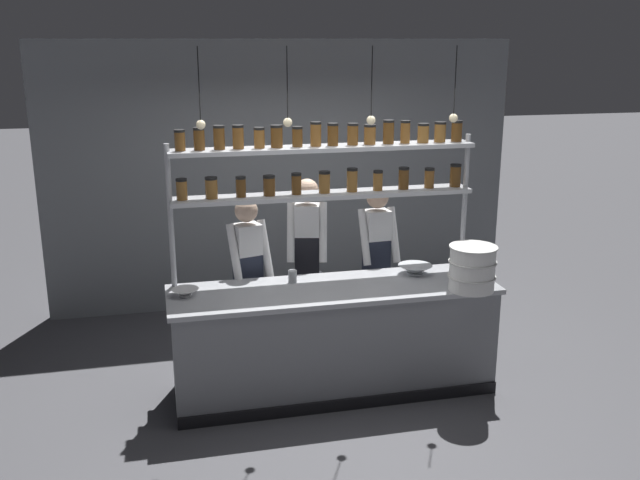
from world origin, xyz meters
TOP-DOWN VIEW (x-y plane):
  - ground_plane at (0.00, 0.00)m, footprint 40.00×40.00m
  - back_wall at (0.00, 2.23)m, footprint 5.09×0.12m
  - prep_counter at (0.00, -0.00)m, footprint 2.69×0.76m
  - spice_shelf_unit at (0.01, 0.33)m, footprint 2.57×0.28m
  - chef_left at (-0.63, 0.55)m, footprint 0.41×0.34m
  - chef_center at (-0.06, 0.75)m, footprint 0.41×0.34m
  - chef_right at (0.59, 0.70)m, footprint 0.38×0.29m
  - container_stack at (1.07, -0.31)m, footprint 0.39×0.39m
  - prep_bowl_near_left at (0.76, 0.17)m, footprint 0.29×0.29m
  - prep_bowl_center_front at (-1.19, 0.07)m, footprint 0.22×0.22m
  - serving_cup_front at (-0.31, 0.19)m, footprint 0.07×0.07m
  - pendant_light_row at (-0.03, 0.00)m, footprint 2.06×0.07m

SIDE VIEW (x-z plane):
  - ground_plane at x=0.00m, z-range 0.00..0.00m
  - prep_counter at x=0.00m, z-range 0.00..0.92m
  - chef_left at x=-0.63m, z-range 0.11..1.68m
  - chef_right at x=0.59m, z-range 0.11..1.70m
  - prep_bowl_center_front at x=-1.19m, z-range 0.92..0.98m
  - prep_bowl_near_left at x=0.76m, z-range 0.92..1.00m
  - chef_center at x=-0.06m, z-range 0.13..1.81m
  - serving_cup_front at x=-0.31m, z-range 0.92..1.03m
  - container_stack at x=1.07m, z-range 0.92..1.29m
  - back_wall at x=0.00m, z-range 0.00..2.87m
  - spice_shelf_unit at x=0.01m, z-range 0.70..2.92m
  - pendant_light_row at x=-0.03m, z-range 2.00..2.59m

